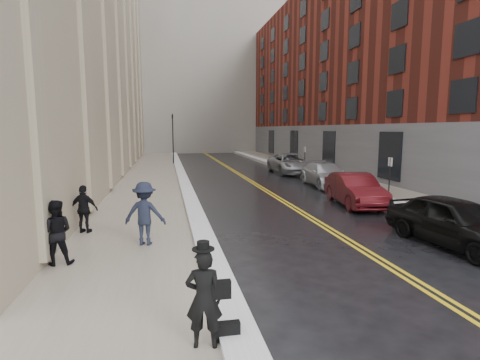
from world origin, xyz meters
name	(u,v)px	position (x,y,z in m)	size (l,w,h in m)	color
ground	(295,266)	(0.00, 0.00, 0.00)	(160.00, 160.00, 0.00)	black
sidewalk_left	(149,184)	(-4.50, 16.00, 0.07)	(4.00, 64.00, 0.15)	gray
sidewalk_right	(338,179)	(9.00, 16.00, 0.07)	(3.00, 64.00, 0.15)	gray
lane_stripe_a	(250,182)	(2.38, 16.00, 0.00)	(0.12, 64.00, 0.01)	gold
lane_stripe_b	(254,182)	(2.62, 16.00, 0.00)	(0.12, 64.00, 0.01)	gold
snow_ridge_left	(184,182)	(-2.20, 16.00, 0.13)	(0.70, 60.80, 0.26)	white
snow_ridge_right	(315,178)	(7.15, 16.00, 0.15)	(0.85, 60.80, 0.30)	white
building_right	(393,71)	(17.50, 23.00, 9.00)	(14.00, 50.00, 18.00)	maroon
tower_far_right	(252,36)	(14.00, 66.00, 22.00)	(22.00, 18.00, 44.00)	slate
traffic_signal	(173,135)	(-2.60, 30.00, 3.08)	(0.18, 0.15, 5.20)	black
parking_sign_near	(390,174)	(7.90, 8.00, 1.36)	(0.06, 0.35, 2.23)	black
parking_sign_far	(305,157)	(7.90, 20.00, 1.36)	(0.06, 0.35, 2.23)	black
car_black	(455,222)	(5.49, 0.70, 0.79)	(1.87, 4.66, 1.59)	black
car_maroon	(355,190)	(5.55, 7.18, 0.78)	(1.64, 4.71, 1.55)	#440C10
car_silver_near	(325,174)	(6.71, 13.23, 0.76)	(2.14, 5.26, 1.53)	#B6B9BE
car_silver_far	(290,163)	(6.80, 20.39, 0.83)	(2.74, 5.95, 1.65)	#A0A3A8
pedestrian_main	(204,299)	(-2.80, -3.49, 0.97)	(0.60, 0.39, 1.64)	black
pedestrian_a	(56,232)	(-6.20, 1.00, 1.00)	(0.83, 0.65, 1.71)	black
pedestrian_b	(145,213)	(-4.02, 2.31, 1.12)	(1.25, 0.72, 1.94)	black
pedestrian_c	(84,209)	(-6.11, 4.05, 0.97)	(0.96, 0.40, 1.64)	black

